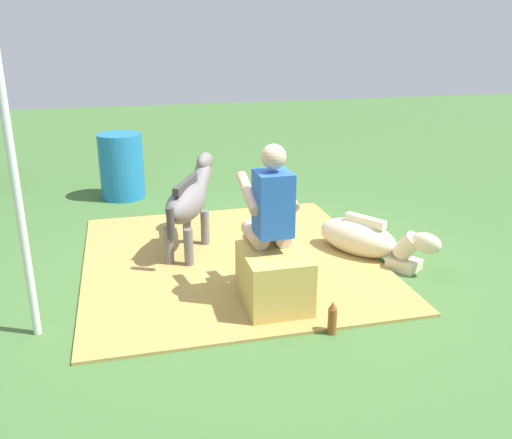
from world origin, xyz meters
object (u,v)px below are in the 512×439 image
object	(u,v)px
tent_pole_left	(16,186)
hay_bale	(274,279)
person_seated	(269,214)
soda_bottle	(332,318)
water_barrel	(122,166)
pony_lying	(366,239)
pony_standing	(189,201)

from	to	relation	value
tent_pole_left	hay_bale	bearing A→B (deg)	-89.88
person_seated	soda_bottle	size ratio (longest dim) A/B	5.02
soda_bottle	water_barrel	distance (m)	4.28
person_seated	water_barrel	world-z (taller)	person_seated
pony_lying	tent_pole_left	world-z (taller)	tent_pole_left
hay_bale	person_seated	world-z (taller)	person_seated
soda_bottle	tent_pole_left	bearing A→B (deg)	76.06
person_seated	water_barrel	size ratio (longest dim) A/B	1.56
pony_standing	pony_lying	distance (m)	1.83
person_seated	pony_standing	world-z (taller)	person_seated
pony_lying	water_barrel	size ratio (longest dim) A/B	1.45
person_seated	water_barrel	bearing A→B (deg)	19.37
pony_lying	water_barrel	distance (m)	3.57
pony_lying	hay_bale	bearing A→B (deg)	123.30
person_seated	pony_lying	distance (m)	1.45
person_seated	soda_bottle	bearing A→B (deg)	-156.41
pony_standing	tent_pole_left	world-z (taller)	tent_pole_left
soda_bottle	pony_standing	bearing A→B (deg)	24.01
person_seated	pony_standing	bearing A→B (deg)	24.27
pony_standing	person_seated	bearing A→B (deg)	-155.73
person_seated	pony_lying	bearing A→B (deg)	-62.70
hay_bale	pony_lying	bearing A→B (deg)	-56.70
hay_bale	pony_lying	size ratio (longest dim) A/B	0.53
water_barrel	pony_lying	bearing A→B (deg)	-138.93
hay_bale	pony_standing	size ratio (longest dim) A/B	0.53
person_seated	pony_lying	xyz separation A→B (m)	(0.61, -1.18, -0.56)
water_barrel	person_seated	bearing A→B (deg)	-160.63
pony_standing	soda_bottle	xyz separation A→B (m)	(-1.86, -0.83, -0.43)
tent_pole_left	soda_bottle	bearing A→B (deg)	-103.94
person_seated	hay_bale	bearing A→B (deg)	-179.19
pony_standing	water_barrel	xyz separation A→B (m)	(2.14, 0.64, -0.12)
pony_standing	pony_lying	size ratio (longest dim) A/B	0.99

